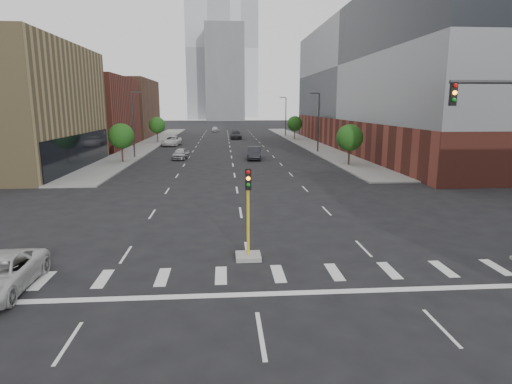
{
  "coord_description": "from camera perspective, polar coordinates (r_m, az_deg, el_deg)",
  "views": [
    {
      "loc": [
        -1.1,
        -10.48,
        7.23
      ],
      "look_at": [
        0.66,
        12.71,
        2.5
      ],
      "focal_mm": 30.0,
      "sensor_mm": 36.0,
      "label": 1
    }
  ],
  "objects": [
    {
      "name": "tower_right",
      "position": [
        272.68,
        -2.08,
        18.4
      ],
      "size": [
        20.0,
        20.0,
        80.0
      ],
      "primitive_type": "cube",
      "color": "#B2B7BC",
      "rests_on": "ground"
    },
    {
      "name": "ground",
      "position": [
        12.78,
        1.5,
        -22.97
      ],
      "size": [
        400.0,
        400.0,
        0.0
      ],
      "primitive_type": "plane",
      "color": "black",
      "rests_on": "ground"
    },
    {
      "name": "streetlight_right_b",
      "position": [
        101.54,
        3.94,
        10.23
      ],
      "size": [
        1.6,
        0.22,
        9.07
      ],
      "color": "#2D2D30",
      "rests_on": "ground"
    },
    {
      "name": "streetlight_left",
      "position": [
        61.76,
        -16.03,
        9.01
      ],
      "size": [
        1.6,
        0.22,
        9.07
      ],
      "color": "#2D2D30",
      "rests_on": "ground"
    },
    {
      "name": "tree_left_far",
      "position": [
        86.53,
        -13.06,
        8.67
      ],
      "size": [
        3.2,
        3.2,
        4.85
      ],
      "color": "#382619",
      "rests_on": "ground"
    },
    {
      "name": "building_left_far_b",
      "position": [
        105.82,
        -19.11,
        10.49
      ],
      "size": [
        20.0,
        24.0,
        13.0
      ],
      "primitive_type": "cube",
      "color": "brown",
      "rests_on": "ground"
    },
    {
      "name": "tower_left",
      "position": [
        232.25,
        -6.33,
        18.31
      ],
      "size": [
        22.0,
        22.0,
        70.0
      ],
      "primitive_type": "cube",
      "color": "#B2B7BC",
      "rests_on": "ground"
    },
    {
      "name": "streetlight_right_a",
      "position": [
        67.1,
        8.27,
        9.49
      ],
      "size": [
        1.6,
        0.22,
        9.07
      ],
      "color": "#2D2D30",
      "rests_on": "ground"
    },
    {
      "name": "sidewalk_right_far",
      "position": [
        86.3,
        6.48,
        6.68
      ],
      "size": [
        5.0,
        92.0,
        0.15
      ],
      "primitive_type": "cube",
      "color": "gray",
      "rests_on": "ground"
    },
    {
      "name": "tree_right_near",
      "position": [
        52.83,
        12.38,
        7.08
      ],
      "size": [
        3.2,
        3.2,
        4.85
      ],
      "color": "#382619",
      "rests_on": "ground"
    },
    {
      "name": "sidewalk_left_far",
      "position": [
        85.91,
        -13.72,
        6.4
      ],
      "size": [
        5.0,
        92.0,
        0.15
      ],
      "primitive_type": "cube",
      "color": "gray",
      "rests_on": "ground"
    },
    {
      "name": "car_deep_right",
      "position": [
        93.74,
        -2.69,
        7.59
      ],
      "size": [
        2.41,
        5.88,
        1.7
      ],
      "primitive_type": "imported",
      "rotation": [
        0.0,
        0.0,
        -0.0
      ],
      "color": "black",
      "rests_on": "ground"
    },
    {
      "name": "car_distant",
      "position": [
        119.15,
        -5.49,
        8.33
      ],
      "size": [
        2.12,
        4.46,
        1.47
      ],
      "primitive_type": "imported",
      "rotation": [
        0.0,
        0.0,
        0.09
      ],
      "color": "#BDBDC2",
      "rests_on": "ground"
    },
    {
      "name": "car_near_left",
      "position": [
        59.28,
        -10.03,
        5.05
      ],
      "size": [
        2.29,
        4.59,
        1.5
      ],
      "primitive_type": "imported",
      "rotation": [
        0.0,
        0.0,
        -0.12
      ],
      "color": "#A8A7AB",
      "rests_on": "ground"
    },
    {
      "name": "building_left_far_a",
      "position": [
        80.91,
        -23.74,
        9.68
      ],
      "size": [
        20.0,
        22.0,
        12.0
      ],
      "primitive_type": "cube",
      "color": "brown",
      "rests_on": "ground"
    },
    {
      "name": "median_traffic_signal",
      "position": [
        20.46,
        -1.05,
        -6.32
      ],
      "size": [
        1.2,
        1.2,
        4.4
      ],
      "color": "#999993",
      "rests_on": "ground"
    },
    {
      "name": "car_mid_right",
      "position": [
        58.15,
        -0.21,
        5.2
      ],
      "size": [
        2.28,
        5.29,
        1.69
      ],
      "primitive_type": "imported",
      "rotation": [
        0.0,
        0.0,
        -0.1
      ],
      "color": "#232429",
      "rests_on": "ground"
    },
    {
      "name": "tree_left_near",
      "position": [
        57.09,
        -17.52,
        7.12
      ],
      "size": [
        3.2,
        3.2,
        4.85
      ],
      "color": "#382619",
      "rests_on": "ground"
    },
    {
      "name": "car_far_left",
      "position": [
        79.53,
        -11.19,
        6.69
      ],
      "size": [
        3.43,
        6.37,
        1.7
      ],
      "primitive_type": "imported",
      "rotation": [
        0.0,
        0.0,
        -0.1
      ],
      "color": "silver",
      "rests_on": "ground"
    },
    {
      "name": "building_right_main",
      "position": [
        76.93,
        19.69,
        13.66
      ],
      "size": [
        24.0,
        70.0,
        22.0
      ],
      "color": "brown",
      "rests_on": "ground"
    },
    {
      "name": "tower_mid",
      "position": [
        211.0,
        -4.18,
        15.49
      ],
      "size": [
        18.0,
        18.0,
        44.0
      ],
      "primitive_type": "cube",
      "color": "slate",
      "rests_on": "ground"
    },
    {
      "name": "tree_right_far",
      "position": [
        91.81,
        5.2,
        9.07
      ],
      "size": [
        3.2,
        3.2,
        4.85
      ],
      "color": "#382619",
      "rests_on": "ground"
    }
  ]
}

